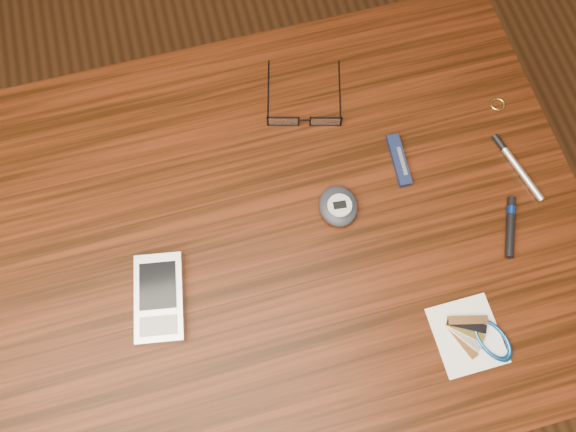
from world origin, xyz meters
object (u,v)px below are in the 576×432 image
object	(u,v)px
pocket_knife	(399,160)
silver_pen	(514,162)
eyeglasses	(304,118)
pda_phone	(159,298)
pedometer	(338,206)
desk	(255,257)
notepad_keys	(480,337)

from	to	relation	value
pocket_knife	silver_pen	xyz separation A→B (m)	(0.17, -0.05, -0.00)
pocket_knife	eyeglasses	bearing A→B (deg)	139.16
pda_phone	pocket_knife	distance (m)	0.41
pedometer	pocket_knife	world-z (taller)	pedometer
desk	silver_pen	world-z (taller)	silver_pen
eyeglasses	pda_phone	world-z (taller)	eyeglasses
desk	pedometer	world-z (taller)	pedometer
desk	pda_phone	size ratio (longest dim) A/B	7.49
desk	eyeglasses	size ratio (longest dim) A/B	6.82
pda_phone	pocket_knife	bearing A→B (deg)	16.50
desk	notepad_keys	size ratio (longest dim) A/B	9.10
pda_phone	pocket_knife	size ratio (longest dim) A/B	1.54
eyeglasses	notepad_keys	world-z (taller)	eyeglasses
pda_phone	pedometer	xyz separation A→B (m)	(0.28, 0.07, 0.00)
silver_pen	pda_phone	bearing A→B (deg)	-173.05
silver_pen	pedometer	bearing A→B (deg)	-179.52
notepad_keys	pocket_knife	xyz separation A→B (m)	(-0.02, 0.28, 0.00)
desk	notepad_keys	distance (m)	0.36
pedometer	notepad_keys	distance (m)	0.27
pocket_knife	notepad_keys	bearing A→B (deg)	-85.58
pedometer	pda_phone	bearing A→B (deg)	-166.74
pda_phone	notepad_keys	xyz separation A→B (m)	(0.42, -0.17, -0.01)
silver_pen	notepad_keys	bearing A→B (deg)	-122.27
notepad_keys	silver_pen	world-z (taller)	same
silver_pen	pocket_knife	bearing A→B (deg)	164.21
eyeglasses	pedometer	size ratio (longest dim) A/B	2.07
pedometer	pocket_knife	size ratio (longest dim) A/B	0.82
desk	pda_phone	bearing A→B (deg)	-159.36
desk	pocket_knife	size ratio (longest dim) A/B	11.55
desk	silver_pen	size ratio (longest dim) A/B	8.24
eyeglasses	notepad_keys	bearing A→B (deg)	-69.66
desk	silver_pen	distance (m)	0.43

